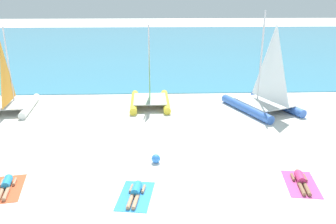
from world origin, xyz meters
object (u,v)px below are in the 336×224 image
sunbather_left (6,185)px  towel_right (301,184)px  towel_middle (136,196)px  towel_left (6,189)px  sunbather_right (301,180)px  beach_ball (156,159)px  sailboat_blue (264,97)px  sailboat_white (11,99)px  sailboat_yellow (150,94)px  sunbather_middle (136,192)px

sunbather_left → towel_right: size_ratio=0.82×
towel_middle → towel_right: 6.05m
towel_left → sunbather_right: (10.67, 0.02, 0.13)m
sunbather_right → beach_ball: beach_ball is taller
towel_right → beach_ball: 5.62m
towel_left → sailboat_blue: bearing=34.8°
towel_left → towel_right: bearing=-0.2°
sunbather_left → beach_ball: size_ratio=4.24×
sailboat_white → sunbather_left: (2.95, -8.50, -0.57)m
towel_left → sunbather_left: (-0.01, 0.07, 0.13)m
sailboat_yellow → beach_ball: bearing=-88.8°
sailboat_yellow → beach_ball: 7.35m
sailboat_blue → beach_ball: sailboat_blue is taller
sailboat_blue → sunbather_right: 8.12m
towel_middle → sunbather_right: sunbather_right is taller
towel_right → sailboat_white: bearing=147.7°
sunbather_left → towel_right: bearing=-10.3°
towel_middle → sailboat_white: bearing=129.6°
sunbather_left → towel_middle: size_ratio=0.82×
sailboat_yellow → towel_middle: sailboat_yellow is taller
towel_middle → sunbather_right: bearing=6.0°
sailboat_white → towel_middle: size_ratio=2.48×
towel_middle → towel_right: (6.02, 0.57, 0.00)m
towel_right → towel_left: bearing=179.8°
sailboat_blue → towel_left: (-11.59, -8.06, -0.83)m
beach_ball → towel_left: bearing=-161.3°
sailboat_yellow → towel_right: bearing=-59.8°
sailboat_yellow → sunbather_right: (5.65, -9.11, -0.58)m
sailboat_blue → sunbather_right: size_ratio=3.56×
sailboat_white → sunbather_middle: sailboat_white is taller
sailboat_white → towel_middle: 11.93m
sailboat_yellow → towel_right: size_ratio=2.50×
sailboat_yellow → beach_ball: (0.33, -7.32, -0.52)m
sunbather_left → towel_right: (10.67, -0.11, -0.13)m
sailboat_yellow → sunbather_left: bearing=-120.4°
sunbather_middle → towel_right: bearing=12.9°
towel_right → sailboat_yellow: bearing=121.6°
sunbather_left → beach_ball: 5.64m
sailboat_yellow → sunbather_right: bearing=-59.6°
sailboat_yellow → sunbather_middle: sailboat_yellow is taller
sailboat_white → towel_right: size_ratio=2.48×
sailboat_yellow → towel_right: sailboat_yellow is taller
sailboat_white → towel_left: size_ratio=2.48×
sunbather_middle → beach_ball: bearing=81.5°
towel_middle → beach_ball: bearing=73.6°
sailboat_yellow → towel_middle: (-0.38, -9.74, -0.70)m
sunbather_left → sailboat_blue: bearing=24.8°
sailboat_white → beach_ball: bearing=-44.3°
towel_left → towel_middle: (4.64, -0.61, 0.00)m
sunbather_middle → sailboat_white: bearing=138.0°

